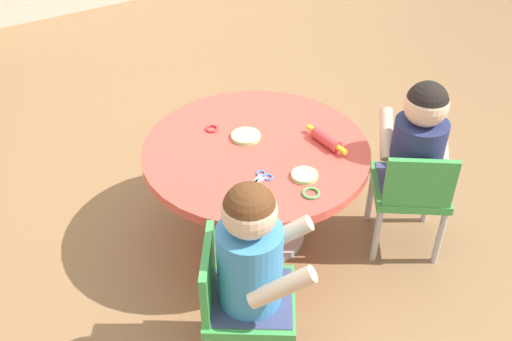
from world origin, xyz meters
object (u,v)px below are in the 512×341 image
craft_table (256,168)px  seated_child_right (419,140)px  child_chair_left (240,299)px  child_chair_right (411,191)px  craft_scissors (260,179)px  seated_child_left (251,251)px  rolling_pin (326,139)px

craft_table → seated_child_right: 0.66m
child_chair_left → child_chair_right: (0.89, 0.11, 0.00)m
child_chair_right → seated_child_right: (0.02, 0.03, 0.23)m
craft_table → child_chair_right: size_ratio=1.73×
child_chair_right → craft_scissors: bearing=160.4°
seated_child_left → child_chair_right: size_ratio=0.95×
rolling_pin → craft_scissors: (-0.35, -0.05, -0.02)m
seated_child_left → child_chair_right: bearing=9.0°
seated_child_left → craft_table: bearing=56.7°
rolling_pin → craft_scissors: size_ratio=1.63×
child_chair_left → seated_child_right: bearing=9.1°
rolling_pin → child_chair_left: bearing=-149.2°
child_chair_left → seated_child_left: bearing=-33.8°
seated_child_left → seated_child_right: 0.90m
seated_child_left → seated_child_right: size_ratio=1.00×
seated_child_left → craft_scissors: 0.44m
seated_child_right → child_chair_right: bearing=-125.4°
craft_table → child_chair_right: child_chair_right is taller
craft_scissors → rolling_pin: bearing=8.5°
craft_table → child_chair_left: 0.65m
craft_scissors → seated_child_left: bearing=-125.9°
seated_child_right → rolling_pin: size_ratio=2.21×
craft_table → craft_scissors: craft_scissors is taller
child_chair_right → rolling_pin: (-0.25, 0.27, 0.19)m
seated_child_right → rolling_pin: seated_child_right is taller
child_chair_left → craft_scissors: bearing=48.8°
child_chair_left → child_chair_right: same height
child_chair_right → seated_child_right: bearing=54.6°
child_chair_left → craft_scissors: 0.47m
child_chair_right → seated_child_right: seated_child_right is taller
child_chair_left → seated_child_left: seated_child_left is taller
seated_child_right → rolling_pin: (-0.27, 0.23, -0.03)m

